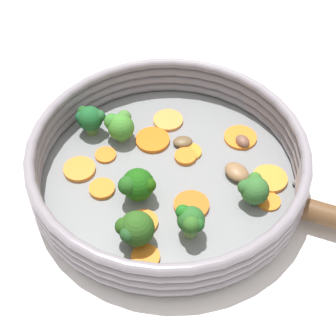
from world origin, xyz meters
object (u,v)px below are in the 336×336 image
object	(u,v)px
carrot_slice_5	(106,155)
carrot_slice_11	(191,205)
carrot_slice_9	(269,201)
mushroom_piece_0	(183,142)
carrot_slice_8	(145,257)
carrot_slice_2	(183,155)
broccoli_floret_0	(191,221)
carrot_slice_12	(240,137)
broccoli_floret_1	(119,125)
carrot_slice_6	(168,120)
mushroom_piece_1	(243,141)
skillet	(168,178)
carrot_slice_4	(102,189)
broccoli_floret_3	(135,229)
mushroom_piece_2	(237,172)
broccoli_floret_4	(137,185)
broccoli_floret_5	(254,189)
broccoli_floret_2	(90,118)
carrot_slice_1	(192,153)
carrot_slice_7	(270,179)
carrot_slice_0	(79,169)
carrot_slice_3	(143,222)
carrot_slice_10	(153,140)

from	to	relation	value
carrot_slice_5	carrot_slice_11	world-z (taller)	carrot_slice_11
carrot_slice_9	mushroom_piece_0	size ratio (longest dim) A/B	1.11
carrot_slice_8	carrot_slice_9	xyz separation A→B (m)	(-0.16, 0.07, -0.00)
carrot_slice_9	carrot_slice_2	bearing A→B (deg)	-89.11
carrot_slice_9	broccoli_floret_0	size ratio (longest dim) A/B	0.66
broccoli_floret_0	carrot_slice_9	bearing A→B (deg)	153.05
carrot_slice_12	broccoli_floret_1	size ratio (longest dim) A/B	1.08
carrot_slice_8	broccoli_floret_0	xyz separation A→B (m)	(-0.06, 0.02, 0.03)
carrot_slice_6	mushroom_piece_1	world-z (taller)	mushroom_piece_1
skillet	carrot_slice_4	xyz separation A→B (m)	(0.07, -0.05, 0.01)
carrot_slice_5	mushroom_piece_0	xyz separation A→B (m)	(-0.08, 0.07, 0.00)
carrot_slice_11	mushroom_piece_1	bearing A→B (deg)	-177.34
carrot_slice_5	broccoli_floret_3	size ratio (longest dim) A/B	0.59
carrot_slice_9	carrot_slice_11	xyz separation A→B (m)	(0.06, -0.07, 0.00)
skillet	mushroom_piece_2	world-z (taller)	mushroom_piece_2
carrot_slice_2	mushroom_piece_2	bearing A→B (deg)	100.78
carrot_slice_11	broccoli_floret_4	world-z (taller)	broccoli_floret_4
broccoli_floret_5	mushroom_piece_2	xyz separation A→B (m)	(-0.02, -0.04, -0.02)
mushroom_piece_1	carrot_slice_2	bearing A→B (deg)	-37.88
carrot_slice_5	broccoli_floret_1	bearing A→B (deg)	-171.88
carrot_slice_11	mushroom_piece_0	distance (m)	0.11
carrot_slice_9	broccoli_floret_5	bearing A→B (deg)	-58.67
skillet	carrot_slice_6	size ratio (longest dim) A/B	8.13
broccoli_floret_1	broccoli_floret_5	xyz separation A→B (m)	(-0.01, 0.20, -0.00)
carrot_slice_11	mushroom_piece_0	size ratio (longest dim) A/B	1.66
broccoli_floret_2	broccoli_floret_1	bearing A→B (deg)	108.46
carrot_slice_1	carrot_slice_4	world-z (taller)	carrot_slice_4
broccoli_floret_5	mushroom_piece_2	world-z (taller)	broccoli_floret_5
broccoli_floret_3	carrot_slice_7	bearing A→B (deg)	156.37
carrot_slice_11	broccoli_floret_3	world-z (taller)	broccoli_floret_3
carrot_slice_1	broccoli_floret_0	size ratio (longest dim) A/B	0.67
carrot_slice_8	broccoli_floret_2	distance (m)	0.22
carrot_slice_0	carrot_slice_1	distance (m)	0.15
carrot_slice_7	broccoli_floret_2	world-z (taller)	broccoli_floret_2
carrot_slice_3	mushroom_piece_2	distance (m)	0.14
carrot_slice_9	carrot_slice_11	bearing A→B (deg)	-49.13
carrot_slice_9	mushroom_piece_0	distance (m)	0.14
broccoli_floret_1	mushroom_piece_0	bearing A→B (deg)	119.28
carrot_slice_6	carrot_slice_7	xyz separation A→B (m)	(0.01, 0.17, 0.00)
broccoli_floret_1	mushroom_piece_2	distance (m)	0.17
carrot_slice_2	broccoli_floret_5	xyz separation A→B (m)	(0.01, 0.11, 0.02)
carrot_slice_4	carrot_slice_11	bearing A→B (deg)	113.88
carrot_slice_7	mushroom_piece_1	world-z (taller)	mushroom_piece_1
mushroom_piece_2	carrot_slice_10	bearing A→B (deg)	-82.49
carrot_slice_4	carrot_slice_1	bearing A→B (deg)	155.25
carrot_slice_2	carrot_slice_6	world-z (taller)	same
broccoli_floret_1	mushroom_piece_1	distance (m)	0.17
skillet	carrot_slice_0	world-z (taller)	carrot_slice_0
carrot_slice_11	broccoli_floret_5	bearing A→B (deg)	133.52
carrot_slice_0	carrot_slice_9	bearing A→B (deg)	114.80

